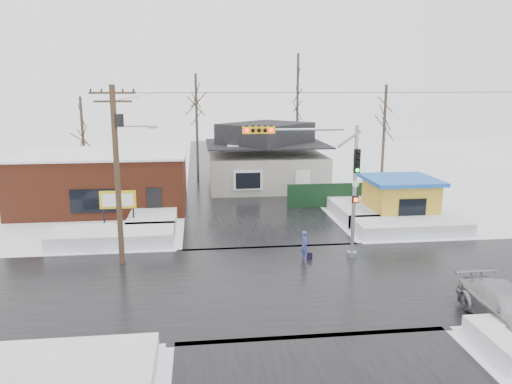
{
  "coord_description": "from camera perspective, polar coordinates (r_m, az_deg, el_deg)",
  "views": [
    {
      "loc": [
        -4.04,
        -21.43,
        8.98
      ],
      "look_at": [
        -0.76,
        6.13,
        3.0
      ],
      "focal_mm": 35.0,
      "sensor_mm": 36.0,
      "label": 1
    }
  ],
  "objects": [
    {
      "name": "tree_far_right",
      "position": [
        44.46,
        14.56,
        9.43
      ],
      "size": [
        3.0,
        3.0,
        9.0
      ],
      "color": "#332821",
      "rests_on": "ground"
    },
    {
      "name": "road_ew",
      "position": [
        23.58,
        3.65,
        -10.23
      ],
      "size": [
        120.0,
        10.0,
        0.02
      ],
      "primitive_type": "cube",
      "color": "black",
      "rests_on": "ground"
    },
    {
      "name": "snowbank_nside_w",
      "position": [
        34.64,
        -11.49,
        -2.43
      ],
      "size": [
        3.0,
        8.0,
        0.8
      ],
      "primitive_type": "cube",
      "color": "white",
      "rests_on": "ground"
    },
    {
      "name": "tree_far_mid",
      "position": [
        50.44,
        4.81,
        12.76
      ],
      "size": [
        3.0,
        3.0,
        12.0
      ],
      "color": "#332821",
      "rests_on": "ground"
    },
    {
      "name": "house",
      "position": [
        44.3,
        1.12,
        3.9
      ],
      "size": [
        10.4,
        8.4,
        5.76
      ],
      "color": "#A5A295",
      "rests_on": "ground"
    },
    {
      "name": "snowbank_sw",
      "position": [
        17.53,
        -23.5,
        -18.44
      ],
      "size": [
        7.0,
        3.0,
        0.7
      ],
      "primitive_type": "cube",
      "color": "white",
      "rests_on": "ground"
    },
    {
      "name": "brick_building",
      "position": [
        38.68,
        -17.04,
        1.34
      ],
      "size": [
        12.2,
        8.2,
        4.12
      ],
      "color": "brown",
      "rests_on": "ground"
    },
    {
      "name": "utility_pole",
      "position": [
        25.52,
        -15.49,
        3.0
      ],
      "size": [
        3.15,
        0.44,
        9.0
      ],
      "color": "#382619",
      "rests_on": "ground"
    },
    {
      "name": "traffic_signal",
      "position": [
        25.63,
        7.96,
        2.06
      ],
      "size": [
        6.05,
        0.68,
        7.0
      ],
      "color": "gray",
      "rests_on": "ground"
    },
    {
      "name": "tree_far_left",
      "position": [
        47.44,
        -6.86,
        10.83
      ],
      "size": [
        3.0,
        3.0,
        10.0
      ],
      "color": "#332821",
      "rests_on": "ground"
    },
    {
      "name": "snowbank_ne",
      "position": [
        32.43,
        17.23,
        -3.74
      ],
      "size": [
        7.0,
        3.0,
        0.8
      ],
      "primitive_type": "cube",
      "color": "white",
      "rests_on": "ground"
    },
    {
      "name": "snowbank_nw",
      "position": [
        30.1,
        -16.04,
        -4.89
      ],
      "size": [
        7.0,
        3.0,
        0.8
      ],
      "primitive_type": "cube",
      "color": "white",
      "rests_on": "ground"
    },
    {
      "name": "fence",
      "position": [
        37.83,
        9.55,
        -0.34
      ],
      "size": [
        8.0,
        0.12,
        1.8
      ],
      "primitive_type": "cube",
      "color": "black",
      "rests_on": "ground"
    },
    {
      "name": "ground",
      "position": [
        23.58,
        3.65,
        -10.25
      ],
      "size": [
        120.0,
        120.0,
        0.0
      ],
      "primitive_type": "plane",
      "color": "white",
      "rests_on": "ground"
    },
    {
      "name": "marquee_sign",
      "position": [
        32.1,
        -15.51,
        -0.99
      ],
      "size": [
        2.2,
        0.21,
        2.55
      ],
      "color": "black",
      "rests_on": "ground"
    },
    {
      "name": "tree_far_west",
      "position": [
        46.58,
        -19.33,
        8.26
      ],
      "size": [
        3.0,
        3.0,
        8.0
      ],
      "color": "#332821",
      "rests_on": "ground"
    },
    {
      "name": "kiosk",
      "position": [
        35.03,
        16.13,
        -0.72
      ],
      "size": [
        4.6,
        4.6,
        2.88
      ],
      "color": "gold",
      "rests_on": "ground"
    },
    {
      "name": "pedestrian",
      "position": [
        26.4,
        5.58,
        -6.06
      ],
      "size": [
        0.36,
        0.55,
        1.51
      ],
      "primitive_type": "imported",
      "rotation": [
        0.0,
        0.0,
        1.56
      ],
      "color": "#3943A0",
      "rests_on": "ground"
    },
    {
      "name": "snowbank_nside_e",
      "position": [
        36.23,
        11.16,
        -1.77
      ],
      "size": [
        3.0,
        8.0,
        0.8
      ],
      "primitive_type": "cube",
      "color": "white",
      "rests_on": "ground"
    },
    {
      "name": "car",
      "position": [
        21.53,
        26.87,
        -11.79
      ],
      "size": [
        2.08,
        4.98,
        1.44
      ],
      "primitive_type": "imported",
      "rotation": [
        0.0,
        0.0,
        0.01
      ],
      "color": "#9FA1A6",
      "rests_on": "ground"
    },
    {
      "name": "road_ns",
      "position": [
        23.58,
        3.65,
        -10.23
      ],
      "size": [
        10.0,
        120.0,
        0.02
      ],
      "primitive_type": "cube",
      "color": "black",
      "rests_on": "ground"
    },
    {
      "name": "shopping_bag",
      "position": [
        26.52,
        6.15,
        -7.3
      ],
      "size": [
        0.3,
        0.22,
        0.35
      ],
      "primitive_type": "cube",
      "rotation": [
        0.0,
        0.0,
        -0.39
      ],
      "color": "black",
      "rests_on": "ground"
    }
  ]
}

